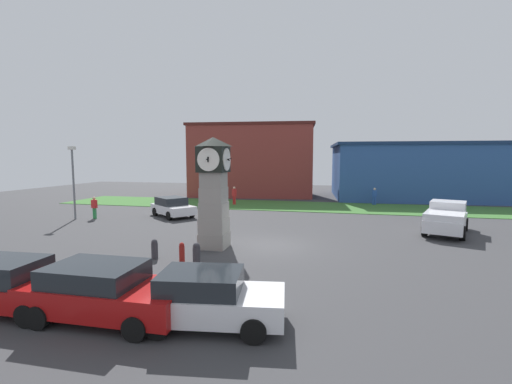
{
  "coord_description": "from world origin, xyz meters",
  "views": [
    {
      "loc": [
        3.17,
        -16.87,
        4.48
      ],
      "look_at": [
        -1.04,
        1.63,
        2.59
      ],
      "focal_mm": 24.0,
      "sensor_mm": 36.0,
      "label": 1
    }
  ],
  "objects_px": {
    "pedestrian_crossing_lot": "(94,206)",
    "street_lamp_far_side": "(73,177)",
    "car_by_building": "(209,298)",
    "car_far_lot": "(173,207)",
    "pedestrian_near_bench": "(234,194)",
    "car_navy_sedan": "(9,285)",
    "bollard_mid_row": "(182,253)",
    "bollard_far_row": "(197,256)",
    "car_near_tower": "(104,291)",
    "pickup_truck": "(446,218)",
    "bollard_near_tower": "(155,249)",
    "pedestrian_by_cars": "(374,195)",
    "clock_tower": "(214,191)"
  },
  "relations": [
    {
      "from": "clock_tower",
      "to": "bollard_near_tower",
      "type": "xyz_separation_m",
      "value": [
        -1.95,
        -2.41,
        -2.4
      ]
    },
    {
      "from": "clock_tower",
      "to": "car_far_lot",
      "type": "distance_m",
      "value": 10.36
    },
    {
      "from": "pedestrian_by_cars",
      "to": "car_far_lot",
      "type": "bearing_deg",
      "value": -147.39
    },
    {
      "from": "pedestrian_near_bench",
      "to": "pickup_truck",
      "type": "bearing_deg",
      "value": -30.01
    },
    {
      "from": "car_near_tower",
      "to": "pedestrian_near_bench",
      "type": "relative_size",
      "value": 2.58
    },
    {
      "from": "bollard_near_tower",
      "to": "pickup_truck",
      "type": "distance_m",
      "value": 16.68
    },
    {
      "from": "bollard_near_tower",
      "to": "bollard_mid_row",
      "type": "xyz_separation_m",
      "value": [
        1.46,
        -0.31,
        0.0
      ]
    },
    {
      "from": "clock_tower",
      "to": "pickup_truck",
      "type": "bearing_deg",
      "value": 26.43
    },
    {
      "from": "car_by_building",
      "to": "pedestrian_crossing_lot",
      "type": "relative_size",
      "value": 2.5
    },
    {
      "from": "street_lamp_far_side",
      "to": "pedestrian_by_cars",
      "type": "bearing_deg",
      "value": 30.04
    },
    {
      "from": "pickup_truck",
      "to": "pedestrian_crossing_lot",
      "type": "distance_m",
      "value": 23.8
    },
    {
      "from": "bollard_near_tower",
      "to": "pickup_truck",
      "type": "height_order",
      "value": "pickup_truck"
    },
    {
      "from": "car_by_building",
      "to": "car_far_lot",
      "type": "relative_size",
      "value": 0.94
    },
    {
      "from": "street_lamp_far_side",
      "to": "bollard_mid_row",
      "type": "bearing_deg",
      "value": -33.24
    },
    {
      "from": "clock_tower",
      "to": "bollard_mid_row",
      "type": "bearing_deg",
      "value": -100.13
    },
    {
      "from": "bollard_mid_row",
      "to": "street_lamp_far_side",
      "type": "distance_m",
      "value": 14.8
    },
    {
      "from": "bollard_near_tower",
      "to": "pedestrian_near_bench",
      "type": "bearing_deg",
      "value": 94.96
    },
    {
      "from": "bollard_far_row",
      "to": "car_near_tower",
      "type": "bearing_deg",
      "value": -100.22
    },
    {
      "from": "street_lamp_far_side",
      "to": "pedestrian_near_bench",
      "type": "bearing_deg",
      "value": 47.57
    },
    {
      "from": "bollard_mid_row",
      "to": "car_navy_sedan",
      "type": "distance_m",
      "value": 6.14
    },
    {
      "from": "clock_tower",
      "to": "street_lamp_far_side",
      "type": "bearing_deg",
      "value": 157.44
    },
    {
      "from": "bollard_mid_row",
      "to": "pickup_truck",
      "type": "distance_m",
      "value": 15.62
    },
    {
      "from": "clock_tower",
      "to": "bollard_far_row",
      "type": "bearing_deg",
      "value": -82.49
    },
    {
      "from": "car_near_tower",
      "to": "street_lamp_far_side",
      "type": "relative_size",
      "value": 0.86
    },
    {
      "from": "car_far_lot",
      "to": "pedestrian_near_bench",
      "type": "bearing_deg",
      "value": 69.24
    },
    {
      "from": "clock_tower",
      "to": "pedestrian_by_cars",
      "type": "xyz_separation_m",
      "value": [
        9.6,
        18.13,
        -1.9
      ]
    },
    {
      "from": "pedestrian_crossing_lot",
      "to": "pedestrian_by_cars",
      "type": "relative_size",
      "value": 0.98
    },
    {
      "from": "car_by_building",
      "to": "street_lamp_far_side",
      "type": "relative_size",
      "value": 0.77
    },
    {
      "from": "bollard_far_row",
      "to": "car_far_lot",
      "type": "xyz_separation_m",
      "value": [
        -6.69,
        11.31,
        0.2
      ]
    },
    {
      "from": "bollard_near_tower",
      "to": "bollard_mid_row",
      "type": "height_order",
      "value": "bollard_mid_row"
    },
    {
      "from": "car_far_lot",
      "to": "clock_tower",
      "type": "bearing_deg",
      "value": -51.96
    },
    {
      "from": "car_navy_sedan",
      "to": "pickup_truck",
      "type": "height_order",
      "value": "pickup_truck"
    },
    {
      "from": "car_far_lot",
      "to": "street_lamp_far_side",
      "type": "height_order",
      "value": "street_lamp_far_side"
    },
    {
      "from": "clock_tower",
      "to": "pedestrian_crossing_lot",
      "type": "bearing_deg",
      "value": 153.16
    },
    {
      "from": "car_navy_sedan",
      "to": "pedestrian_near_bench",
      "type": "bearing_deg",
      "value": 89.99
    },
    {
      "from": "car_by_building",
      "to": "street_lamp_far_side",
      "type": "bearing_deg",
      "value": 139.81
    },
    {
      "from": "pickup_truck",
      "to": "pedestrian_by_cars",
      "type": "height_order",
      "value": "pickup_truck"
    },
    {
      "from": "car_navy_sedan",
      "to": "car_near_tower",
      "type": "xyz_separation_m",
      "value": [
        3.1,
        0.16,
        0.02
      ]
    },
    {
      "from": "car_navy_sedan",
      "to": "car_far_lot",
      "type": "relative_size",
      "value": 0.98
    },
    {
      "from": "car_far_lot",
      "to": "car_near_tower",
      "type": "bearing_deg",
      "value": -69.76
    },
    {
      "from": "bollard_mid_row",
      "to": "bollard_far_row",
      "type": "distance_m",
      "value": 1.11
    },
    {
      "from": "bollard_mid_row",
      "to": "car_by_building",
      "type": "height_order",
      "value": "car_by_building"
    },
    {
      "from": "bollard_mid_row",
      "to": "car_navy_sedan",
      "type": "relative_size",
      "value": 0.21
    },
    {
      "from": "pedestrian_near_bench",
      "to": "pedestrian_by_cars",
      "type": "distance_m",
      "value": 13.38
    },
    {
      "from": "clock_tower",
      "to": "pedestrian_by_cars",
      "type": "height_order",
      "value": "clock_tower"
    },
    {
      "from": "bollard_near_tower",
      "to": "pedestrian_by_cars",
      "type": "distance_m",
      "value": 23.56
    },
    {
      "from": "pedestrian_crossing_lot",
      "to": "street_lamp_far_side",
      "type": "bearing_deg",
      "value": -156.98
    },
    {
      "from": "bollard_near_tower",
      "to": "street_lamp_far_side",
      "type": "xyz_separation_m",
      "value": [
        -10.72,
        7.67,
        2.68
      ]
    },
    {
      "from": "pedestrian_crossing_lot",
      "to": "bollard_mid_row",
      "type": "bearing_deg",
      "value": -37.85
    },
    {
      "from": "pedestrian_near_bench",
      "to": "street_lamp_far_side",
      "type": "bearing_deg",
      "value": -132.43
    }
  ]
}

